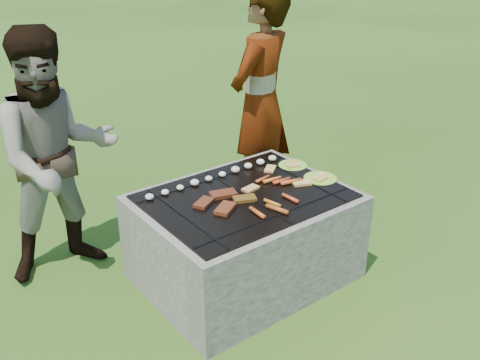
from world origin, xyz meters
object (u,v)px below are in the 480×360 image
object	(u,v)px
fire_pit	(245,240)
plate_far	(293,165)
plate_near	(320,179)
bystander	(57,157)
cook	(260,103)

from	to	relation	value
fire_pit	plate_far	distance (m)	0.67
fire_pit	plate_near	world-z (taller)	plate_near
fire_pit	plate_far	size ratio (longest dim) A/B	5.73
fire_pit	plate_near	distance (m)	0.66
fire_pit	plate_near	size ratio (longest dim) A/B	5.74
plate_far	bystander	xyz separation A→B (m)	(-1.43, 0.65, 0.21)
plate_near	cook	bearing A→B (deg)	79.16
plate_near	fire_pit	bearing A→B (deg)	168.99
plate_near	cook	xyz separation A→B (m)	(0.16, 0.84, 0.29)
plate_near	plate_far	bearing A→B (deg)	90.09
plate_far	plate_near	world-z (taller)	same
plate_near	bystander	xyz separation A→B (m)	(-1.43, 0.93, 0.21)
plate_near	bystander	world-z (taller)	bystander
plate_far	bystander	size ratio (longest dim) A/B	0.14
cook	plate_near	bearing A→B (deg)	57.36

